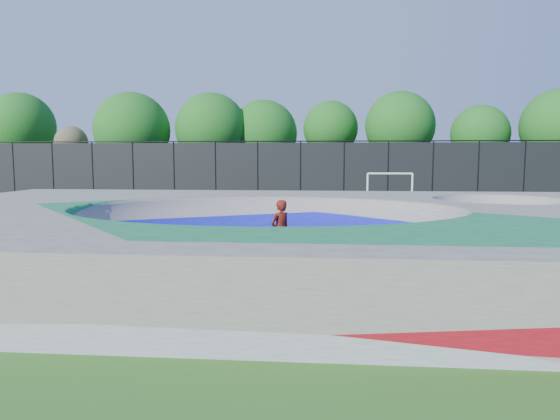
# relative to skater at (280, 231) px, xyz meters

# --- Properties ---
(ground) EXTENTS (120.00, 120.00, 0.00)m
(ground) POSITION_rel_skater_xyz_m (-0.41, 0.27, -0.86)
(ground) COLOR #275B19
(ground) RESTS_ON ground
(skate_deck) EXTENTS (22.00, 14.00, 1.50)m
(skate_deck) POSITION_rel_skater_xyz_m (-0.41, 0.27, -0.11)
(skate_deck) COLOR gray
(skate_deck) RESTS_ON ground
(skater) EXTENTS (0.74, 0.74, 1.72)m
(skater) POSITION_rel_skater_xyz_m (0.00, 0.00, 0.00)
(skater) COLOR #B5230E
(skater) RESTS_ON ground
(skateboard) EXTENTS (0.76, 0.64, 0.05)m
(skateboard) POSITION_rel_skater_xyz_m (0.00, 0.00, -0.84)
(skateboard) COLOR black
(skateboard) RESTS_ON ground
(soccer_goal) EXTENTS (2.92, 0.12, 1.92)m
(soccer_goal) POSITION_rel_skater_xyz_m (5.38, 18.61, 0.47)
(soccer_goal) COLOR white
(soccer_goal) RESTS_ON ground
(fence) EXTENTS (48.09, 0.09, 4.04)m
(fence) POSITION_rel_skater_xyz_m (-0.41, 21.27, 1.24)
(fence) COLOR black
(fence) RESTS_ON ground
(treeline) EXTENTS (53.36, 8.04, 8.37)m
(treeline) POSITION_rel_skater_xyz_m (-1.45, 26.39, 4.23)
(treeline) COLOR #453422
(treeline) RESTS_ON ground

